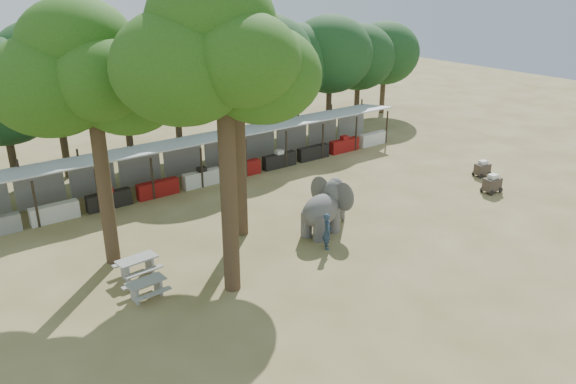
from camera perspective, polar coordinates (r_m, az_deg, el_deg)
ground at (r=24.76m, az=8.88°, el=-7.22°), size 100.00×100.00×0.00m
vendor_stalls at (r=34.51m, az=-7.48°, el=3.42°), size 28.00×2.99×2.80m
yard_tree_left at (r=23.38m, az=-19.98°, el=11.41°), size 7.10×6.90×11.02m
yard_tree_center at (r=19.84m, az=-7.26°, el=13.86°), size 7.10×6.90×12.04m
yard_tree_back at (r=24.85m, az=-5.76°, el=13.89°), size 7.10×6.90×11.36m
backdrop_trees at (r=37.96m, az=-11.75°, el=11.56°), size 46.46×5.95×8.33m
elephant at (r=26.94m, az=3.83°, el=-1.54°), size 3.41×2.50×2.53m
handler at (r=25.45m, az=4.00°, el=-3.98°), size 0.67×0.74×1.72m
picnic_table_near at (r=22.57m, az=-14.21°, el=-9.29°), size 1.56×1.42×0.74m
picnic_table_far at (r=24.13m, az=-15.07°, el=-7.12°), size 1.72×1.57×0.81m
cart_front at (r=33.97m, az=20.03°, el=0.81°), size 1.15×0.79×1.09m
cart_back at (r=36.55m, az=19.14°, el=2.28°), size 1.10×0.81×0.99m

